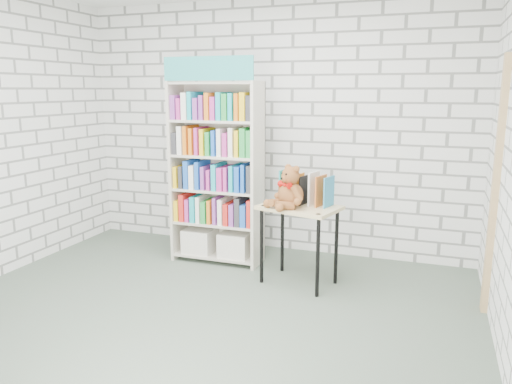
% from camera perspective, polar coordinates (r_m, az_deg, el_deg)
% --- Properties ---
extents(ground, '(4.50, 4.50, 0.00)m').
position_cam_1_polar(ground, '(4.22, -6.97, -14.08)').
color(ground, '#4B594B').
rests_on(ground, ground).
extents(room_shell, '(4.52, 4.02, 2.81)m').
position_cam_1_polar(room_shell, '(3.80, -7.64, 10.93)').
color(room_shell, silver).
rests_on(room_shell, ground).
extents(bookshelf, '(0.95, 0.37, 2.14)m').
position_cam_1_polar(bookshelf, '(5.27, -4.49, 2.34)').
color(bookshelf, beige).
rests_on(bookshelf, ground).
extents(display_table, '(0.80, 0.65, 0.76)m').
position_cam_1_polar(display_table, '(4.69, 4.98, -2.86)').
color(display_table, tan).
rests_on(display_table, ground).
extents(table_books, '(0.53, 0.33, 0.29)m').
position_cam_1_polar(table_books, '(4.73, 5.71, 0.39)').
color(table_books, teal).
rests_on(table_books, display_table).
extents(teddy_bear, '(0.38, 0.38, 0.40)m').
position_cam_1_polar(teddy_bear, '(4.57, 3.75, 0.16)').
color(teddy_bear, brown).
rests_on(teddy_bear, display_table).
extents(door_trim, '(0.05, 0.12, 2.10)m').
position_cam_1_polar(door_trim, '(4.43, 25.68, 0.40)').
color(door_trim, tan).
rests_on(door_trim, ground).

